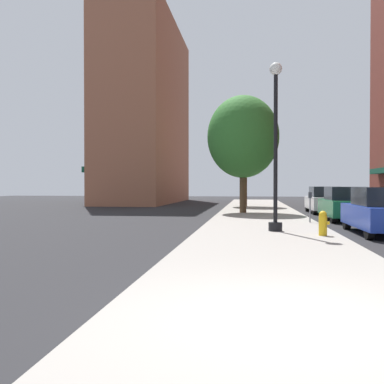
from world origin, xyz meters
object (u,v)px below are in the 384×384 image
Objects in this scene: parking_meter_near at (310,203)px; tree_near at (243,137)px; fire_hydrant at (323,223)px; tree_mid at (245,149)px; lamppost at (276,143)px; car_green at (344,204)px; car_white at (324,200)px; car_blue at (380,211)px.

parking_meter_near is 7.94m from tree_near.
tree_near is at bearing 103.57° from fire_hydrant.
fire_hydrant is 12.36m from tree_near.
tree_near is at bearing -89.83° from tree_mid.
fire_hydrant is 0.11× the size of tree_near.
lamppost is 3.27m from fire_hydrant.
tree_near reaches higher than fire_hydrant.
parking_meter_near is 14.90m from tree_mid.
car_green is at bearing -37.64° from tree_near.
lamppost is 7.68m from car_green.
lamppost is at bearing -114.17° from parking_meter_near.
lamppost is 1.37× the size of car_green.
tree_near reaches higher than parking_meter_near.
tree_mid is 8.57m from car_white.
lamppost is at bearing -174.50° from car_blue.
car_blue is (1.95, -3.33, -0.14)m from parking_meter_near.
car_green is (1.95, 2.56, -0.14)m from parking_meter_near.
tree_mid is at bearing 129.26° from car_white.
fire_hydrant is 19.72m from tree_mid.
car_white is (0.00, 5.68, 0.00)m from car_green.
car_green is at bearing -66.75° from tree_mid.
car_white is at bearing 80.47° from fire_hydrant.
car_white reaches higher than parking_meter_near.
tree_near is at bearing 115.22° from parking_meter_near.
tree_mid is 18.54m from car_blue.
tree_near is 1.61× the size of car_blue.
car_blue and car_white have the same top height.
tree_near is at bearing 140.37° from car_green.
tree_mid reaches higher than fire_hydrant.
car_blue is 1.00× the size of car_white.
fire_hydrant is at bearing -76.43° from tree_near.
car_green is at bearing 88.58° from car_blue.
car_green is (4.98, -11.59, -3.70)m from tree_mid.
parking_meter_near is 3.22m from car_green.
lamppost reaches higher than car_blue.
lamppost reaches higher than car_white.
tree_near is 1.06× the size of tree_mid.
fire_hydrant is at bearing -144.94° from car_blue.
car_green is 1.00× the size of car_white.
car_green is at bearing -90.87° from car_white.
tree_near reaches higher than lamppost.
car_white is at bearing 20.59° from tree_near.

